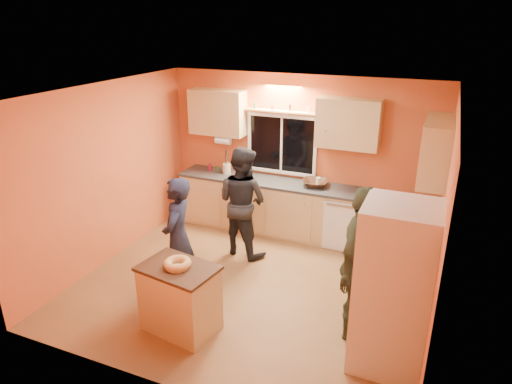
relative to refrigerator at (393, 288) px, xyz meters
The scene contains 14 objects.
ground 2.24m from the refrigerator, 157.06° to the left, with size 4.50×4.50×0.00m, color brown.
room_shell 2.26m from the refrigerator, 145.60° to the left, with size 4.54×4.04×2.61m.
back_counter 3.16m from the refrigerator, 126.89° to the left, with size 4.23×0.62×0.90m.
right_counter 1.38m from the refrigerator, 87.36° to the left, with size 0.62×1.84×0.90m.
refrigerator is the anchor object (origin of this frame).
island 2.36m from the refrigerator, behind, with size 0.93×0.70×0.82m.
bundt_pastry 2.31m from the refrigerator, behind, with size 0.31×0.31×0.09m, color #D8AD58.
person_left 2.71m from the refrigerator, behind, with size 0.58×0.38×1.60m, color black.
person_center 2.88m from the refrigerator, 145.86° to the left, with size 0.82×0.64×1.68m, color black.
person_right 0.50m from the refrigerator, 141.32° to the left, with size 1.06×0.44×1.81m, color #323A25.
mixing_bowl 2.96m from the refrigerator, 121.12° to the left, with size 0.40×0.40×0.10m, color black.
utensil_crock 4.02m from the refrigerator, 140.54° to the left, with size 0.14×0.14×0.17m, color beige.
potted_plant 1.27m from the refrigerator, 86.49° to the left, with size 0.24×0.21×0.27m, color gray.
red_box 1.54m from the refrigerator, 85.31° to the left, with size 0.16×0.12×0.07m, color #AC1A2E.
Camera 1 is at (2.13, -4.91, 3.44)m, focal length 32.00 mm.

